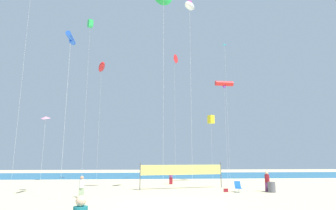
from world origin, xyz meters
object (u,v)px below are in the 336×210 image
object	(u,v)px
kite_red_tube	(224,84)
beachgoer_plum_shirt	(171,176)
trash_barrel	(272,187)
kite_white_inflatable	(190,6)
beachgoer_white_shirt	(82,186)
kite_blue_tube	(71,39)
beachgoer_maroon_shirt	(267,181)
kite_red_delta	(175,59)
folding_beach_chair	(238,186)
kite_yellow_box	(211,120)
beach_handbag	(226,190)
kite_pink_diamond	(46,118)
kite_red_inflatable	(102,67)
kite_green_box	(90,24)
volleyball_net	(182,171)
kite_cyan_diamond	(225,51)

from	to	relation	value
kite_red_tube	beachgoer_plum_shirt	bearing A→B (deg)	-178.12
trash_barrel	kite_white_inflatable	size ratio (longest dim) A/B	0.05
beachgoer_white_shirt	kite_blue_tube	size ratio (longest dim) A/B	0.13
beachgoer_maroon_shirt	kite_red_delta	bearing A→B (deg)	-42.58
folding_beach_chair	kite_yellow_box	bearing A→B (deg)	51.24
kite_red_delta	beach_handbag	bearing A→B (deg)	-75.96
kite_yellow_box	kite_pink_diamond	distance (m)	20.76
beachgoer_maroon_shirt	folding_beach_chair	world-z (taller)	beachgoer_maroon_shirt
kite_red_inflatable	kite_white_inflatable	bearing A→B (deg)	-55.22
kite_red_tube	kite_blue_tube	bearing A→B (deg)	-141.04
kite_yellow_box	beach_handbag	bearing A→B (deg)	-98.45
kite_green_box	beachgoer_white_shirt	bearing A→B (deg)	-77.80
beachgoer_maroon_shirt	beachgoer_plum_shirt	distance (m)	10.95
beachgoer_white_shirt	volleyball_net	bearing A→B (deg)	-137.28
beach_handbag	kite_red_inflatable	bearing A→B (deg)	133.24
kite_red_tube	kite_yellow_box	bearing A→B (deg)	101.73
trash_barrel	kite_white_inflatable	distance (m)	17.37
kite_red_tube	kite_blue_tube	xyz separation A→B (m)	(-15.02, -12.14, -0.21)
beachgoer_maroon_shirt	kite_white_inflatable	distance (m)	16.90
kite_yellow_box	kite_blue_tube	distance (m)	21.74
kite_green_box	kite_red_tube	distance (m)	17.48
beachgoer_plum_shirt	beachgoer_white_shirt	bearing A→B (deg)	-76.38
kite_yellow_box	kite_cyan_diamond	bearing A→B (deg)	-32.02
trash_barrel	beach_handbag	distance (m)	3.77
volleyball_net	kite_blue_tube	bearing A→B (deg)	-143.28
kite_yellow_box	kite_red_inflatable	bearing A→B (deg)	173.57
folding_beach_chair	kite_blue_tube	distance (m)	17.74
beachgoer_plum_shirt	beachgoer_maroon_shirt	bearing A→B (deg)	1.67
beach_handbag	kite_white_inflatable	bearing A→B (deg)	-167.08
beachgoer_maroon_shirt	kite_cyan_diamond	size ratio (longest dim) A/B	0.09
kite_green_box	kite_pink_diamond	size ratio (longest dim) A/B	2.98
folding_beach_chair	kite_red_delta	world-z (taller)	kite_red_delta
kite_green_box	kite_blue_tube	size ratio (longest dim) A/B	1.62
kite_pink_diamond	kite_yellow_box	bearing A→B (deg)	34.49
volleyball_net	kite_red_tube	bearing A→B (deg)	42.16
trash_barrel	kite_white_inflatable	world-z (taller)	kite_white_inflatable
volleyball_net	kite_red_tube	size ratio (longest dim) A/B	0.66
beachgoer_plum_shirt	kite_blue_tube	xyz separation A→B (m)	(-8.51, -11.93, 10.59)
beachgoer_plum_shirt	kite_red_delta	size ratio (longest dim) A/B	0.10
trash_barrel	kite_yellow_box	distance (m)	14.83
beachgoer_maroon_shirt	kite_red_tube	world-z (taller)	kite_red_tube
beach_handbag	kite_red_delta	size ratio (longest dim) A/B	0.02
kite_cyan_diamond	kite_red_tube	distance (m)	6.10
kite_blue_tube	folding_beach_chair	bearing A→B (deg)	15.66
beachgoer_plum_shirt	kite_blue_tube	size ratio (longest dim) A/B	0.14
kite_green_box	kite_yellow_box	xyz separation A→B (m)	(15.29, 4.58, -10.57)
beachgoer_white_shirt	kite_pink_diamond	bearing A→B (deg)	-30.12
kite_blue_tube	kite_pink_diamond	bearing A→B (deg)	123.20
kite_cyan_diamond	kite_red_inflatable	xyz separation A→B (m)	(-16.66, 2.86, -1.76)
kite_red_tube	kite_pink_diamond	bearing A→B (deg)	-156.42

